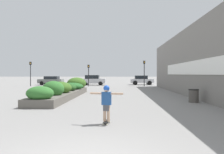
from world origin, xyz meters
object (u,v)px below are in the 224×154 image
Objects in this scene: skateboard at (106,122)px; traffic_light_left at (89,71)px; traffic_light_right at (144,69)px; skateboarder at (106,99)px; trash_bin at (194,96)px; car_center_right at (142,80)px; car_rightmost at (180,80)px; traffic_light_far_left at (30,70)px; car_leftmost at (93,80)px; car_center_left at (51,80)px.

skateboard is 0.19× the size of traffic_light_left.
traffic_light_left is 8.21m from traffic_light_right.
skateboarder is 8.06m from trash_bin.
car_center_right reaches higher than car_rightmost.
traffic_light_far_left reaches higher than car_center_right.
trash_bin is (5.15, 6.18, -0.46)m from skateboarder.
traffic_light_far_left is at bearing 127.48° from skateboarder.
trash_bin is at bearing 22.98° from car_leftmost.
traffic_light_left is 8.74m from traffic_light_far_left.
car_leftmost is 1.26× the size of traffic_light_left.
trash_bin is at bearing -143.25° from car_center_left.
traffic_light_left is (-9.38, 17.89, 1.77)m from trash_bin.
car_center_right is 1.01× the size of traffic_light_right.
car_rightmost is 1.26× the size of traffic_light_right.
traffic_light_right is at bearing -103.18° from car_center_left.
car_rightmost reaches higher than trash_bin.
trash_bin is 0.18× the size of car_rightmost.
car_leftmost reaches higher than car_center_left.
car_center_right is (4.06, 29.29, 0.76)m from skateboard.
traffic_light_far_left is (-12.96, 24.17, 1.59)m from skateboarder.
traffic_light_left is 0.84× the size of traffic_light_right.
car_rightmost is (15.16, 3.54, -0.08)m from car_leftmost.
car_leftmost reaches higher than trash_bin.
car_rightmost is at bearing -80.93° from car_center_left.
traffic_light_right is at bearing 66.35° from car_leftmost.
traffic_light_left is at bearing 109.25° from skateboarder.
car_center_left is at bearing 99.07° from car_rightmost.
traffic_light_left reaches higher than skateboarder.
car_center_right is at bearing 16.73° from traffic_light_far_left.
traffic_light_right is at bearing 1.85° from traffic_light_left.
car_center_left is 1.08× the size of traffic_light_far_left.
car_center_left is 1.03× the size of car_center_right.
traffic_light_right reaches higher than traffic_light_left.
traffic_light_far_left reaches higher than trash_bin.
skateboard is at bearing -61.80° from traffic_light_far_left.
car_center_left is 0.82× the size of car_rightmost.
car_rightmost is (11.12, 31.39, 0.70)m from skateboard.
car_center_right is at bearing 100.10° from car_leftmost.
car_center_left is at bearing -84.56° from car_center_right.
trash_bin is 0.21× the size of car_center_left.
skateboard is 0.15× the size of car_center_left.
car_center_right is at bearing 91.39° from skateboard.
traffic_light_far_left is (-1.93, -3.68, 1.70)m from car_center_left.
car_leftmost is at bearing -79.90° from car_center_right.
skateboard is at bearing 8.26° from car_leftmost.
car_rightmost is (5.97, 25.21, 0.34)m from trash_bin.
traffic_light_left is at bearing -119.03° from car_center_left.
skateboarder is 0.27× the size of car_rightmost.
traffic_light_far_left is (-8.92, -3.67, 1.63)m from car_leftmost.
car_leftmost is (-9.19, 21.66, 0.42)m from trash_bin.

